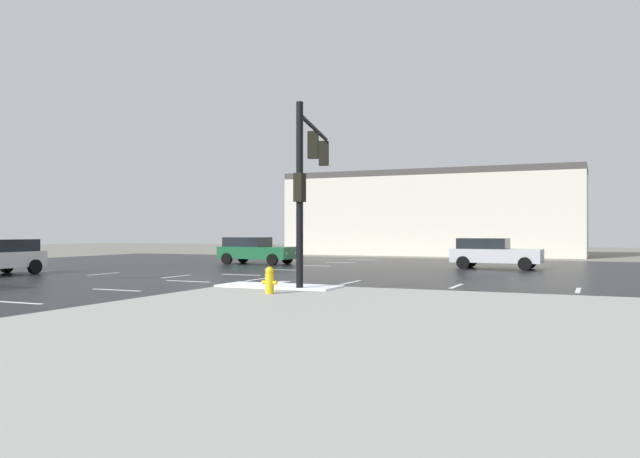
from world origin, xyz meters
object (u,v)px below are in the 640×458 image
Objects in this scene: sedan_green at (255,250)px; traffic_signal_mast at (308,168)px; fire_hydrant at (269,280)px; sedan_silver at (493,253)px.

traffic_signal_mast is at bearing -52.93° from sedan_green.
fire_hydrant is 17.78m from sedan_silver.
traffic_signal_mast is 1.29× the size of sedan_green.
traffic_signal_mast is 4.70m from fire_hydrant.
traffic_signal_mast is at bearing -103.62° from sedan_silver.
sedan_silver is at bearing 4.99° from sedan_green.
sedan_silver is 1.00× the size of sedan_green.
sedan_green is (-9.80, 16.50, 0.32)m from fire_hydrant.
sedan_silver is (3.82, 17.36, 0.32)m from fire_hydrant.
traffic_signal_mast is 16.86m from sedan_green.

